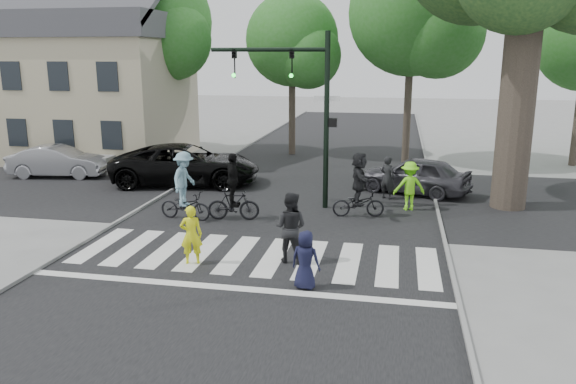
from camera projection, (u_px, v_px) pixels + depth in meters
name	position (u px, v px, depth m)	size (l,w,h in m)	color
ground	(245.00, 269.00, 14.04)	(120.00, 120.00, 0.00)	gray
road_stem	(285.00, 215.00, 18.81)	(10.00, 70.00, 0.01)	black
road_cross	(300.00, 194.00, 21.67)	(70.00, 10.00, 0.01)	black
curb_left	(145.00, 206.00, 19.75)	(0.10, 70.00, 0.10)	gray
curb_right	(440.00, 222.00, 17.85)	(0.10, 70.00, 0.10)	gray
crosswalk	(252.00, 260.00, 14.67)	(10.00, 3.85, 0.01)	silver
traffic_signal	(302.00, 95.00, 18.96)	(4.45, 0.29, 6.00)	black
bg_tree_0	(77.00, 38.00, 30.42)	(5.46, 5.20, 8.97)	brown
bg_tree_1	(160.00, 27.00, 28.86)	(6.09, 5.80, 9.80)	brown
bg_tree_2	(296.00, 44.00, 28.84)	(5.04, 4.80, 8.40)	brown
bg_tree_3	(419.00, 17.00, 26.14)	(6.30, 6.00, 10.20)	brown
house	(99.00, 84.00, 28.63)	(8.40, 8.10, 8.82)	beige
pedestrian_woman	(191.00, 235.00, 14.27)	(0.56, 0.37, 1.54)	yellow
pedestrian_child	(305.00, 260.00, 12.74)	(0.67, 0.44, 1.38)	black
pedestrian_adult	(290.00, 227.00, 14.37)	(0.90, 0.70, 1.85)	black
cyclist_left	(185.00, 190.00, 18.10)	(1.82, 1.22, 2.23)	black
cyclist_mid	(233.00, 193.00, 18.07)	(1.72, 1.07, 2.19)	black
cyclist_right	(359.00, 188.00, 18.42)	(1.78, 1.65, 2.16)	black
car_suv	(186.00, 164.00, 23.12)	(2.77, 6.00, 1.67)	black
car_silver	(58.00, 161.00, 24.60)	(1.46, 4.18, 1.38)	#98989D
car_grey	(415.00, 175.00, 21.63)	(1.70, 4.22, 1.44)	#37363C
bystander_hivis	(409.00, 186.00, 19.26)	(1.09, 0.63, 1.69)	#7EFF1D
bystander_dark	(387.00, 178.00, 20.74)	(0.59, 0.39, 1.62)	black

